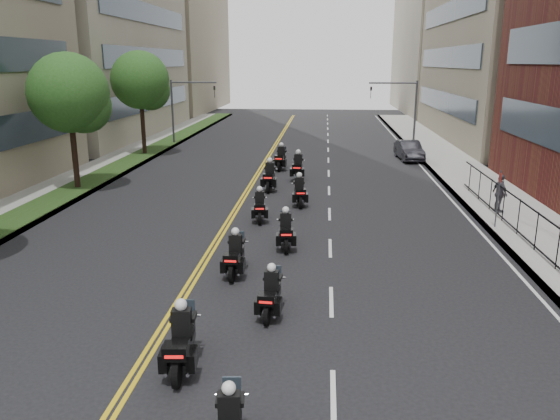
{
  "coord_description": "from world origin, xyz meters",
  "views": [
    {
      "loc": [
        2.89,
        -5.52,
        7.13
      ],
      "look_at": [
        1.18,
        15.26,
        1.45
      ],
      "focal_mm": 35.0,
      "sensor_mm": 36.0,
      "label": 1
    }
  ],
  "objects_px": {
    "motorcycle_8": "(270,178)",
    "motorcycle_10": "(281,159)",
    "motorcycle_6": "(260,207)",
    "motorcycle_5": "(286,232)",
    "motorcycle_7": "(299,192)",
    "pedestrian_c": "(500,193)",
    "parked_sedan": "(409,150)",
    "motorcycle_2": "(182,343)",
    "motorcycle_3": "(271,295)",
    "motorcycle_4": "(235,257)",
    "motorcycle_9": "(298,168)"
  },
  "relations": [
    {
      "from": "motorcycle_5",
      "to": "motorcycle_6",
      "type": "relative_size",
      "value": 1.03
    },
    {
      "from": "motorcycle_4",
      "to": "motorcycle_9",
      "type": "distance_m",
      "value": 15.98
    },
    {
      "from": "motorcycle_2",
      "to": "motorcycle_6",
      "type": "xyz_separation_m",
      "value": [
        0.36,
        12.73,
        -0.06
      ]
    },
    {
      "from": "motorcycle_9",
      "to": "motorcycle_8",
      "type": "bearing_deg",
      "value": -114.58
    },
    {
      "from": "motorcycle_10",
      "to": "motorcycle_5",
      "type": "bearing_deg",
      "value": -80.22
    },
    {
      "from": "motorcycle_2",
      "to": "motorcycle_6",
      "type": "height_order",
      "value": "motorcycle_2"
    },
    {
      "from": "parked_sedan",
      "to": "motorcycle_4",
      "type": "bearing_deg",
      "value": -116.2
    },
    {
      "from": "motorcycle_10",
      "to": "parked_sedan",
      "type": "bearing_deg",
      "value": 31.32
    },
    {
      "from": "motorcycle_5",
      "to": "parked_sedan",
      "type": "height_order",
      "value": "motorcycle_5"
    },
    {
      "from": "motorcycle_3",
      "to": "parked_sedan",
      "type": "relative_size",
      "value": 0.49
    },
    {
      "from": "motorcycle_7",
      "to": "motorcycle_10",
      "type": "height_order",
      "value": "motorcycle_10"
    },
    {
      "from": "motorcycle_5",
      "to": "pedestrian_c",
      "type": "distance_m",
      "value": 11.34
    },
    {
      "from": "motorcycle_5",
      "to": "motorcycle_9",
      "type": "height_order",
      "value": "motorcycle_9"
    },
    {
      "from": "motorcycle_6",
      "to": "motorcycle_9",
      "type": "height_order",
      "value": "motorcycle_9"
    },
    {
      "from": "motorcycle_10",
      "to": "parked_sedan",
      "type": "height_order",
      "value": "motorcycle_10"
    },
    {
      "from": "motorcycle_2",
      "to": "motorcycle_4",
      "type": "bearing_deg",
      "value": 82.05
    },
    {
      "from": "motorcycle_2",
      "to": "motorcycle_3",
      "type": "bearing_deg",
      "value": 54.03
    },
    {
      "from": "motorcycle_5",
      "to": "motorcycle_8",
      "type": "distance_m",
      "value": 10.07
    },
    {
      "from": "motorcycle_2",
      "to": "parked_sedan",
      "type": "distance_m",
      "value": 31.32
    },
    {
      "from": "motorcycle_6",
      "to": "motorcycle_7",
      "type": "bearing_deg",
      "value": 53.59
    },
    {
      "from": "motorcycle_6",
      "to": "motorcycle_7",
      "type": "relative_size",
      "value": 0.95
    },
    {
      "from": "pedestrian_c",
      "to": "motorcycle_10",
      "type": "bearing_deg",
      "value": 30.21
    },
    {
      "from": "motorcycle_8",
      "to": "parked_sedan",
      "type": "xyz_separation_m",
      "value": [
        9.42,
        10.87,
        -0.03
      ]
    },
    {
      "from": "motorcycle_7",
      "to": "motorcycle_10",
      "type": "distance_m",
      "value": 9.58
    },
    {
      "from": "pedestrian_c",
      "to": "parked_sedan",
      "type": "bearing_deg",
      "value": -9.18
    },
    {
      "from": "motorcycle_6",
      "to": "motorcycle_10",
      "type": "bearing_deg",
      "value": 83.23
    },
    {
      "from": "motorcycle_8",
      "to": "motorcycle_10",
      "type": "xyz_separation_m",
      "value": [
        0.16,
        6.2,
        -0.01
      ]
    },
    {
      "from": "motorcycle_3",
      "to": "motorcycle_7",
      "type": "height_order",
      "value": "motorcycle_7"
    },
    {
      "from": "motorcycle_4",
      "to": "motorcycle_8",
      "type": "distance_m",
      "value": 12.88
    },
    {
      "from": "motorcycle_3",
      "to": "motorcycle_4",
      "type": "distance_m",
      "value": 3.36
    },
    {
      "from": "motorcycle_6",
      "to": "parked_sedan",
      "type": "bearing_deg",
      "value": 54.75
    },
    {
      "from": "motorcycle_2",
      "to": "motorcycle_6",
      "type": "relative_size",
      "value": 1.09
    },
    {
      "from": "motorcycle_7",
      "to": "motorcycle_5",
      "type": "bearing_deg",
      "value": -98.8
    },
    {
      "from": "motorcycle_7",
      "to": "motorcycle_8",
      "type": "distance_m",
      "value": 3.73
    },
    {
      "from": "motorcycle_6",
      "to": "pedestrian_c",
      "type": "xyz_separation_m",
      "value": [
        11.31,
        1.89,
        0.43
      ]
    },
    {
      "from": "motorcycle_5",
      "to": "pedestrian_c",
      "type": "bearing_deg",
      "value": 24.26
    },
    {
      "from": "motorcycle_4",
      "to": "motorcycle_10",
      "type": "height_order",
      "value": "motorcycle_10"
    },
    {
      "from": "motorcycle_2",
      "to": "motorcycle_5",
      "type": "relative_size",
      "value": 1.06
    },
    {
      "from": "motorcycle_6",
      "to": "motorcycle_5",
      "type": "bearing_deg",
      "value": -75.24
    },
    {
      "from": "motorcycle_6",
      "to": "motorcycle_8",
      "type": "xyz_separation_m",
      "value": [
        -0.17,
        6.21,
        0.1
      ]
    },
    {
      "from": "motorcycle_6",
      "to": "motorcycle_4",
      "type": "bearing_deg",
      "value": -97.34
    },
    {
      "from": "motorcycle_10",
      "to": "parked_sedan",
      "type": "relative_size",
      "value": 0.58
    },
    {
      "from": "pedestrian_c",
      "to": "motorcycle_5",
      "type": "bearing_deg",
      "value": 102.81
    },
    {
      "from": "motorcycle_2",
      "to": "motorcycle_5",
      "type": "height_order",
      "value": "motorcycle_2"
    },
    {
      "from": "motorcycle_5",
      "to": "motorcycle_9",
      "type": "relative_size",
      "value": 0.88
    },
    {
      "from": "motorcycle_8",
      "to": "pedestrian_c",
      "type": "bearing_deg",
      "value": -20.87
    },
    {
      "from": "motorcycle_10",
      "to": "motorcycle_4",
      "type": "bearing_deg",
      "value": -85.63
    },
    {
      "from": "motorcycle_3",
      "to": "motorcycle_10",
      "type": "xyz_separation_m",
      "value": [
        -1.48,
        22.07,
        0.12
      ]
    },
    {
      "from": "motorcycle_2",
      "to": "motorcycle_7",
      "type": "height_order",
      "value": "motorcycle_2"
    },
    {
      "from": "motorcycle_4",
      "to": "pedestrian_c",
      "type": "xyz_separation_m",
      "value": [
        11.37,
        8.56,
        0.41
      ]
    }
  ]
}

